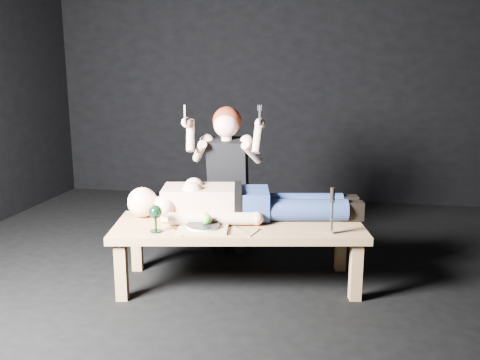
{
  "coord_description": "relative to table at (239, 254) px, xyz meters",
  "views": [
    {
      "loc": [
        0.81,
        -3.4,
        1.5
      ],
      "look_at": [
        0.16,
        0.01,
        0.75
      ],
      "focal_mm": 38.21,
      "sensor_mm": 36.0,
      "label": 1
    }
  ],
  "objects": [
    {
      "name": "goblet",
      "position": [
        -0.5,
        -0.29,
        0.32
      ],
      "size": [
        0.1,
        0.1,
        0.18
      ],
      "primitive_type": null,
      "rotation": [
        0.0,
        0.0,
        0.19
      ],
      "color": "black",
      "rests_on": "table"
    },
    {
      "name": "plate",
      "position": [
        -0.21,
        -0.19,
        0.25
      ],
      "size": [
        0.25,
        0.25,
        0.02
      ],
      "primitive_type": "cylinder",
      "rotation": [
        0.0,
        0.0,
        0.15
      ],
      "color": "white",
      "rests_on": "serving_tray"
    },
    {
      "name": "serving_tray",
      "position": [
        -0.21,
        -0.19,
        0.24
      ],
      "size": [
        0.36,
        0.29,
        0.02
      ],
      "primitive_type": "cube",
      "rotation": [
        0.0,
        0.0,
        0.15
      ],
      "color": "tan",
      "rests_on": "table"
    },
    {
      "name": "lying_man",
      "position": [
        0.03,
        0.16,
        0.36
      ],
      "size": [
        1.88,
        0.88,
        0.28
      ],
      "primitive_type": null,
      "rotation": [
        0.0,
        0.0,
        0.19
      ],
      "color": "#D4A589",
      "rests_on": "table"
    },
    {
      "name": "spoon_flat",
      "position": [
        0.03,
        -0.13,
        0.23
      ],
      "size": [
        0.13,
        0.15,
        0.01
      ],
      "primitive_type": "cube",
      "rotation": [
        0.0,
        0.0,
        0.66
      ],
      "color": "#B2B2B7",
      "rests_on": "table"
    },
    {
      "name": "ground",
      "position": [
        -0.16,
        0.04,
        -0.23
      ],
      "size": [
        5.0,
        5.0,
        0.0
      ],
      "primitive_type": "plane",
      "color": "black",
      "rests_on": "ground"
    },
    {
      "name": "fork_flat",
      "position": [
        -0.35,
        -0.28,
        0.23
      ],
      "size": [
        0.11,
        0.16,
        0.01
      ],
      "primitive_type": "cube",
      "rotation": [
        0.0,
        0.0,
        0.54
      ],
      "color": "#B2B2B7",
      "rests_on": "table"
    },
    {
      "name": "back_wall",
      "position": [
        -0.16,
        2.54,
        1.27
      ],
      "size": [
        5.0,
        0.0,
        5.0
      ],
      "primitive_type": "plane",
      "rotation": [
        1.57,
        0.0,
        0.0
      ],
      "color": "black",
      "rests_on": "ground"
    },
    {
      "name": "kneeling_woman",
      "position": [
        -0.19,
        0.59,
        0.41
      ],
      "size": [
        0.71,
        0.79,
        1.26
      ],
      "primitive_type": null,
      "rotation": [
        0.0,
        0.0,
        0.05
      ],
      "color": "black",
      "rests_on": "ground"
    },
    {
      "name": "knife_flat",
      "position": [
        0.14,
        -0.19,
        0.23
      ],
      "size": [
        0.06,
        0.18,
        0.01
      ],
      "primitive_type": "cube",
      "rotation": [
        0.0,
        0.0,
        -0.24
      ],
      "color": "#B2B2B7",
      "rests_on": "table"
    },
    {
      "name": "table",
      "position": [
        0.0,
        0.0,
        0.0
      ],
      "size": [
        1.81,
        0.96,
        0.45
      ],
      "primitive_type": "cube",
      "rotation": [
        0.0,
        0.0,
        0.19
      ],
      "color": "#9F7549",
      "rests_on": "ground"
    },
    {
      "name": "apple",
      "position": [
        -0.19,
        -0.18,
        0.3
      ],
      "size": [
        0.07,
        0.07,
        0.07
      ],
      "primitive_type": "sphere",
      "color": "#31971B",
      "rests_on": "plate"
    },
    {
      "name": "carving_knife",
      "position": [
        0.64,
        -0.11,
        0.38
      ],
      "size": [
        0.05,
        0.05,
        0.31
      ],
      "primitive_type": null,
      "rotation": [
        0.0,
        0.0,
        0.19
      ],
      "color": "#B2B2B7",
      "rests_on": "table"
    }
  ]
}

